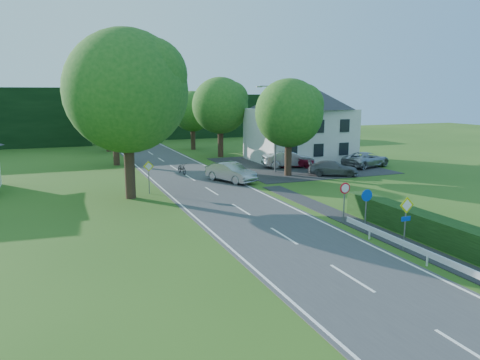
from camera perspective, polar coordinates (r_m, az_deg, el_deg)
name	(u,v)px	position (r m, az deg, el deg)	size (l,w,h in m)	color
ground	(475,356)	(15.67, 26.75, -18.59)	(160.00, 160.00, 0.00)	#294F16
road	(230,203)	(31.58, -1.21, -2.80)	(7.00, 80.00, 0.04)	#3C3C3F
parking_pad	(296,165)	(48.12, 6.82, 1.80)	(14.00, 16.00, 0.04)	black
line_edge_left	(183,207)	(30.63, -6.93, -3.25)	(0.12, 80.00, 0.01)	white
line_edge_right	(274,198)	(32.82, 4.12, -2.26)	(0.12, 80.00, 0.01)	white
line_centre	(230,202)	(31.58, -1.21, -2.75)	(0.12, 80.00, 0.01)	white
tree_main	(127,115)	(33.17, -13.58, 7.69)	(9.40, 9.40, 11.64)	#1C5319
tree_left_far	(115,123)	(49.23, -15.02, 6.71)	(7.00, 7.00, 8.58)	#1C5319
tree_right_far	(220,117)	(53.87, -2.41, 7.64)	(7.40, 7.40, 9.09)	#1C5319
tree_left_back	(107,119)	(61.21, -15.88, 7.13)	(6.60, 6.60, 8.07)	#1C5319
tree_right_back	(193,120)	(61.23, -5.78, 7.24)	(6.20, 6.20, 7.56)	#1C5319
tree_right_mid	(289,128)	(41.61, 5.96, 6.36)	(7.00, 7.00, 8.58)	#1C5319
treeline_right	(178,116)	(77.20, -7.62, 7.69)	(30.00, 5.00, 7.00)	black
house_white	(300,120)	(51.23, 7.31, 7.25)	(10.60, 8.40, 8.60)	silver
streetlight	(274,124)	(43.19, 4.22, 6.77)	(2.03, 0.18, 8.00)	slate
sign_priority_right	(406,214)	(23.17, 19.59, -3.88)	(0.78, 0.09, 2.59)	slate
sign_roundabout	(366,202)	(25.46, 15.15, -2.64)	(0.64, 0.08, 2.37)	slate
sign_speed_limit	(345,193)	(27.01, 12.65, -1.56)	(0.64, 0.11, 2.37)	slate
sign_priority_left	(149,171)	(34.81, -11.07, 1.12)	(0.78, 0.09, 2.44)	slate
moving_car	(231,172)	(38.85, -1.12, 0.97)	(1.68, 4.81, 1.59)	#A09FA3
motorcycle	(182,168)	(42.99, -7.09, 1.44)	(0.67, 1.92, 1.01)	black
parked_car_red	(294,160)	(46.75, 6.62, 2.44)	(1.67, 4.16, 1.42)	maroon
parked_car_silver_a	(288,159)	(46.57, 5.88, 2.58)	(1.77, 5.07, 1.67)	#B4B5B9
parked_car_grey	(333,168)	(42.61, 11.25, 1.42)	(1.80, 4.43, 1.28)	#57585D
parked_car_silver_b	(366,159)	(48.28, 15.12, 2.44)	(2.46, 5.34, 1.48)	#9FA0A5
parasol	(267,156)	(48.71, 3.27, 3.00)	(1.86, 1.90, 1.71)	red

